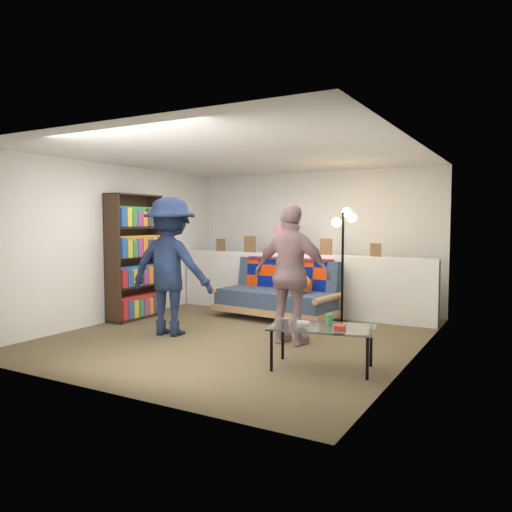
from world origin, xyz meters
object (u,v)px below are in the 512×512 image
at_px(person_left, 170,267).
at_px(person_right, 292,274).
at_px(bookshelf, 135,261).
at_px(coffee_table, 323,329).
at_px(futon_sofa, 279,294).
at_px(floor_lamp, 344,242).

height_order(person_left, person_right, person_left).
xyz_separation_m(bookshelf, coffee_table, (3.59, -1.08, -0.49)).
xyz_separation_m(bookshelf, person_right, (2.86, -0.28, -0.03)).
height_order(futon_sofa, coffee_table, futon_sofa).
distance_m(futon_sofa, person_right, 1.73).
xyz_separation_m(coffee_table, person_right, (-0.74, 0.80, 0.46)).
relative_size(coffee_table, floor_lamp, 0.67).
xyz_separation_m(floor_lamp, person_left, (-1.80, -1.83, -0.30)).
bearing_deg(coffee_table, floor_lamp, 104.42).
distance_m(bookshelf, person_left, 1.35).
bearing_deg(floor_lamp, bookshelf, -157.72).
xyz_separation_m(futon_sofa, person_right, (0.88, -1.41, 0.49)).
bearing_deg(person_right, floor_lamp, -93.31).
relative_size(person_left, person_right, 1.06).
bearing_deg(floor_lamp, person_left, -134.45).
distance_m(coffee_table, person_left, 2.49).
distance_m(floor_lamp, person_left, 2.58).
xyz_separation_m(bookshelf, floor_lamp, (3.00, 1.23, 0.32)).
height_order(bookshelf, coffee_table, bookshelf).
distance_m(bookshelf, coffee_table, 3.78).
relative_size(futon_sofa, person_right, 1.16).
xyz_separation_m(floor_lamp, person_right, (-0.14, -1.51, -0.35)).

